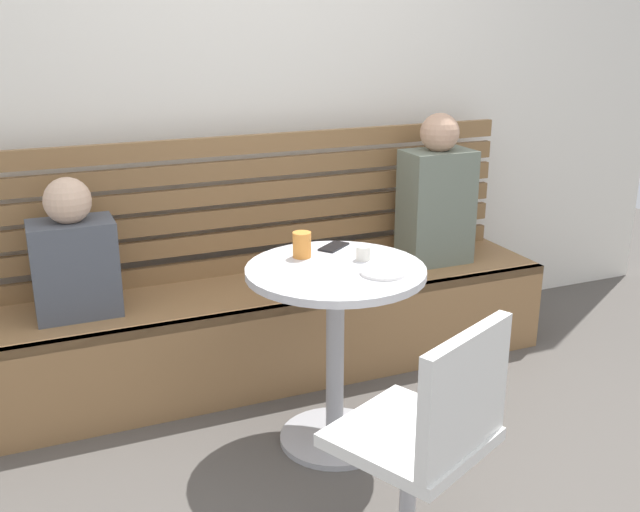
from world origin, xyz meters
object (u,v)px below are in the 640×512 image
Objects in this scene: cafe_table at (335,322)px; cup_tumbler_orange at (302,245)px; white_chair at (429,447)px; person_child_left at (74,256)px; booth_bench at (273,330)px; person_adult at (436,197)px; cup_espresso_small at (363,253)px; phone_on_table at (334,247)px; plate_small at (383,272)px.

cup_tumbler_orange is at bearing 112.98° from cafe_table.
person_child_left is at bearing 118.84° from white_chair.
cafe_table is at bearing 85.19° from white_chair.
person_child_left reaches higher than booth_bench.
person_child_left is 5.84× the size of cup_tumbler_orange.
white_chair is 1.78m from person_adult.
person_adult is 7.48× the size of cup_tumbler_orange.
cafe_table is at bearing -67.02° from cup_tumbler_orange.
person_child_left is (-1.74, -0.02, -0.08)m from person_adult.
phone_on_table is at bearing 102.56° from cup_espresso_small.
phone_on_table is at bearing -24.36° from person_child_left.
white_chair is 15.18× the size of cup_espresso_small.
person_child_left is (-0.81, 1.47, 0.23)m from white_chair.
person_adult reaches higher than person_child_left.
cafe_table is 5.29× the size of phone_on_table.
cup_tumbler_orange is at bearing -31.81° from person_child_left.
white_chair is 1.08m from phone_on_table.
person_adult is at bearing 41.78° from cup_espresso_small.
white_chair is at bearing -61.16° from person_child_left.
person_adult is at bearing 1.66° from booth_bench.
cafe_table is at bearing -163.14° from cup_espresso_small.
cup_espresso_small reaches higher than plate_small.
cup_tumbler_orange is (-0.20, 0.12, 0.02)m from cup_espresso_small.
booth_bench is 1.04m from person_adult.
plate_small is at bearing -44.85° from cafe_table.
phone_on_table is (-0.04, 0.36, -0.00)m from plate_small.
plate_small reaches higher than phone_on_table.
person_adult reaches higher than cup_espresso_small.
person_adult reaches higher than booth_bench.
white_chair reaches higher than cup_espresso_small.
booth_bench is at bearing 84.75° from cup_tumbler_orange.
white_chair is (-0.07, -0.81, -0.05)m from cafe_table.
cup_espresso_small reaches higher than booth_bench.
plate_small is (0.20, -0.30, -0.04)m from cup_tumbler_orange.
plate_small is at bearing -90.95° from cup_espresso_small.
white_chair is at bearing -121.74° from person_adult.
person_child_left is at bearing 148.31° from cup_espresso_small.
phone_on_table reaches higher than cafe_table.
person_adult is 13.37× the size of cup_espresso_small.
cafe_table is at bearing -87.88° from booth_bench.
cup_tumbler_orange is 0.71× the size of phone_on_table.
booth_bench is 1.49m from white_chair.
person_adult is 1.06m from cup_tumbler_orange.
cup_espresso_small is at bearing 76.58° from white_chair.
cafe_table is 0.87× the size of white_chair.
cup_espresso_small is (1.01, -0.63, 0.07)m from person_child_left.
cafe_table reaches higher than booth_bench.
white_chair reaches higher than cup_tumbler_orange.
booth_bench is 4.62× the size of person_child_left.
person_adult is at bearing 38.68° from cafe_table.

